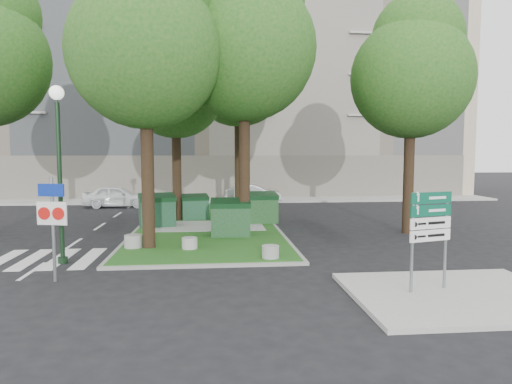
{
  "coord_description": "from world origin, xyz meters",
  "views": [
    {
      "loc": [
        0.73,
        -13.55,
        3.45
      ],
      "look_at": [
        2.31,
        2.9,
        2.0
      ],
      "focal_mm": 32.0,
      "sensor_mm": 36.0,
      "label": 1
    }
  ],
  "objects": [
    {
      "name": "dumpster_b",
      "position": [
        -0.16,
        9.17,
        0.72
      ],
      "size": [
        1.49,
        1.16,
        1.25
      ],
      "rotation": [
        0.0,
        0.0,
        0.18
      ],
      "color": "#134426",
      "rests_on": "median_island"
    },
    {
      "name": "building_sidewalk",
      "position": [
        0.0,
        18.5,
        0.06
      ],
      "size": [
        42.0,
        3.0,
        0.12
      ],
      "primitive_type": "cube",
      "color": "#999993",
      "rests_on": "ground"
    },
    {
      "name": "car_white",
      "position": [
        -5.22,
        15.5,
        0.69
      ],
      "size": [
        4.11,
        1.76,
        1.38
      ],
      "primitive_type": "imported",
      "rotation": [
        0.0,
        0.0,
        1.6
      ],
      "color": "white",
      "rests_on": "ground"
    },
    {
      "name": "dumpster_a",
      "position": [
        -1.76,
        7.15,
        0.83
      ],
      "size": [
        1.81,
        1.46,
        1.47
      ],
      "rotation": [
        0.0,
        0.0,
        0.24
      ],
      "color": "#0F381F",
      "rests_on": "median_island"
    },
    {
      "name": "dumpster_d",
      "position": [
        3.0,
        7.77,
        0.82
      ],
      "size": [
        1.63,
        1.19,
        1.45
      ],
      "rotation": [
        0.0,
        0.0,
        0.06
      ],
      "color": "#123C14",
      "rests_on": "median_island"
    },
    {
      "name": "sidewalk_corner",
      "position": [
        6.5,
        -3.5,
        0.06
      ],
      "size": [
        5.0,
        4.0,
        0.12
      ],
      "primitive_type": "cube",
      "color": "#999993",
      "rests_on": "ground"
    },
    {
      "name": "tree_street_right",
      "position": [
        9.09,
        5.06,
        6.98
      ],
      "size": [
        5.0,
        5.0,
        10.06
      ],
      "color": "black",
      "rests_on": "ground"
    },
    {
      "name": "median_island",
      "position": [
        0.5,
        8.0,
        0.06
      ],
      "size": [
        6.0,
        16.0,
        0.12
      ],
      "primitive_type": "cube",
      "color": "#1D4915",
      "rests_on": "ground"
    },
    {
      "name": "bollard_right",
      "position": [
        2.54,
        0.5,
        0.31
      ],
      "size": [
        0.54,
        0.54,
        0.39
      ],
      "primitive_type": "cylinder",
      "color": "gray",
      "rests_on": "median_island"
    },
    {
      "name": "dumpster_c",
      "position": [
        1.44,
        4.55,
        0.83
      ],
      "size": [
        1.62,
        1.16,
        1.48
      ],
      "rotation": [
        0.0,
        0.0,
        -0.03
      ],
      "color": "#103516",
      "rests_on": "median_island"
    },
    {
      "name": "bollard_left",
      "position": [
        -2.05,
        2.52,
        0.34
      ],
      "size": [
        0.62,
        0.62,
        0.44
      ],
      "primitive_type": "cylinder",
      "color": "gray",
      "rests_on": "median_island"
    },
    {
      "name": "litter_bin",
      "position": [
        2.73,
        13.35,
        0.43
      ],
      "size": [
        0.36,
        0.36,
        0.62
      ],
      "primitive_type": "cylinder",
      "color": "#D1DA19",
      "rests_on": "median_island"
    },
    {
      "name": "zebra_crossing",
      "position": [
        -3.75,
        1.5,
        0.01
      ],
      "size": [
        5.0,
        3.0,
        0.01
      ],
      "primitive_type": "cube",
      "color": "silver",
      "rests_on": "ground"
    },
    {
      "name": "car_silver",
      "position": [
        3.5,
        17.41,
        0.63
      ],
      "size": [
        3.91,
        1.63,
        1.26
      ],
      "primitive_type": "imported",
      "rotation": [
        0.0,
        0.0,
        1.49
      ],
      "color": "#96989D",
      "rests_on": "ground"
    },
    {
      "name": "traffic_sign_pole",
      "position": [
        -3.48,
        -1.17,
        1.79
      ],
      "size": [
        0.82,
        0.24,
        2.79
      ],
      "rotation": [
        0.0,
        0.0,
        -0.24
      ],
      "color": "slate",
      "rests_on": "ground"
    },
    {
      "name": "tree_median_near_right",
      "position": [
        2.09,
        4.56,
        7.99
      ],
      "size": [
        5.6,
        5.6,
        11.46
      ],
      "color": "black",
      "rests_on": "ground"
    },
    {
      "name": "street_lamp",
      "position": [
        -3.92,
        0.88,
        3.43
      ],
      "size": [
        0.43,
        0.43,
        5.45
      ],
      "color": "black",
      "rests_on": "ground"
    },
    {
      "name": "apartment_building",
      "position": [
        0.0,
        26.0,
        8.0
      ],
      "size": [
        41.0,
        12.0,
        16.0
      ],
      "primitive_type": "cube",
      "color": "#BEA68E",
      "rests_on": "ground"
    },
    {
      "name": "bollard_mid",
      "position": [
        -0.07,
        2.15,
        0.31
      ],
      "size": [
        0.54,
        0.54,
        0.38
      ],
      "primitive_type": "cylinder",
      "color": "#989994",
      "rests_on": "median_island"
    },
    {
      "name": "ground",
      "position": [
        0.0,
        0.0,
        0.0
      ],
      "size": [
        120.0,
        120.0,
        0.0
      ],
      "primitive_type": "plane",
      "color": "black",
      "rests_on": "ground"
    },
    {
      "name": "directional_sign",
      "position": [
        5.91,
        -3.2,
        1.7
      ],
      "size": [
        1.16,
        0.36,
        2.38
      ],
      "rotation": [
        0.0,
        0.0,
        0.27
      ],
      "color": "slate",
      "rests_on": "sidewalk_corner"
    },
    {
      "name": "tree_median_mid",
      "position": [
        -0.91,
        9.06,
        6.98
      ],
      "size": [
        4.8,
        4.8,
        9.99
      ],
      "color": "black",
      "rests_on": "ground"
    },
    {
      "name": "tree_median_near_left",
      "position": [
        -1.41,
        2.56,
        7.32
      ],
      "size": [
        5.2,
        5.2,
        10.53
      ],
      "color": "black",
      "rests_on": "ground"
    },
    {
      "name": "tree_median_far",
      "position": [
        2.29,
        12.06,
        8.32
      ],
      "size": [
        5.8,
        5.8,
        11.93
      ],
      "color": "black",
      "rests_on": "ground"
    },
    {
      "name": "median_kerb",
      "position": [
        0.5,
        8.0,
        0.05
      ],
      "size": [
        6.3,
        16.3,
        0.1
      ],
      "primitive_type": "cube",
      "color": "gray",
      "rests_on": "ground"
    }
  ]
}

